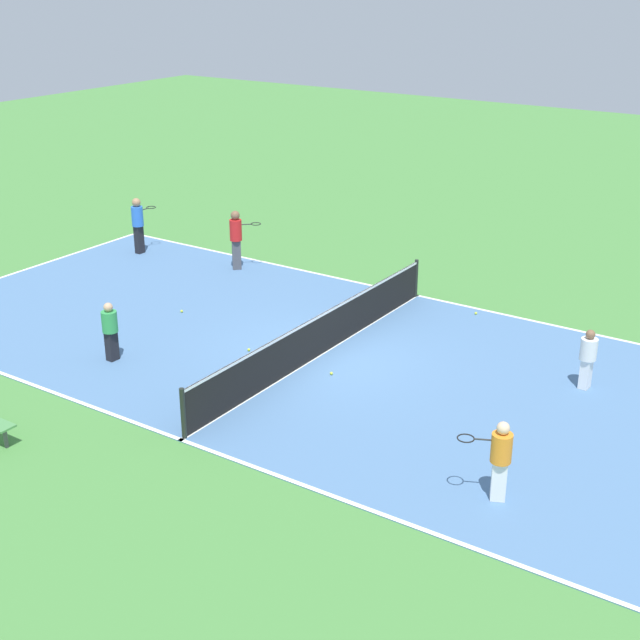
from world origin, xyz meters
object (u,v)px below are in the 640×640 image
at_px(player_near_blue, 138,221).
at_px(tennis_ball_far_baseline, 331,373).
at_px(tennis_ball_right_alley, 182,311).
at_px(player_center_orange, 500,456).
at_px(player_far_white, 588,356).
at_px(player_far_green, 110,328).
at_px(tennis_ball_left_sideline, 476,313).
at_px(tennis_net, 320,334).
at_px(tennis_ball_near_net, 249,350).
at_px(player_coach_red, 236,236).

relative_size(player_near_blue, tennis_ball_far_baseline, 25.95).
bearing_deg(tennis_ball_right_alley, player_center_orange, 71.14).
distance_m(player_far_white, tennis_ball_far_baseline, 5.54).
distance_m(player_far_green, tennis_ball_left_sideline, 9.33).
xyz_separation_m(player_far_green, tennis_ball_far_baseline, (-2.13, 4.64, -0.75)).
distance_m(tennis_net, player_center_orange, 6.75).
relative_size(player_far_white, player_far_green, 0.96).
relative_size(tennis_net, tennis_ball_near_net, 139.89).
distance_m(player_coach_red, tennis_ball_far_baseline, 7.92).
relative_size(player_coach_red, tennis_ball_far_baseline, 26.25).
bearing_deg(tennis_ball_far_baseline, player_coach_red, -125.82).
height_order(player_coach_red, tennis_ball_far_baseline, player_coach_red).
xyz_separation_m(tennis_net, player_coach_red, (-3.84, -5.56, 0.50)).
distance_m(tennis_ball_far_baseline, tennis_ball_near_net, 2.33).
bearing_deg(player_near_blue, player_far_green, -137.71).
height_order(tennis_net, tennis_ball_near_net, tennis_net).
distance_m(player_coach_red, tennis_ball_near_net, 6.20).
bearing_deg(tennis_ball_far_baseline, tennis_ball_right_alley, -100.52).
bearing_deg(tennis_ball_right_alley, tennis_ball_near_net, 71.77).
distance_m(tennis_net, tennis_ball_right_alley, 4.56).
bearing_deg(player_near_blue, tennis_ball_far_baseline, -110.41).
relative_size(player_coach_red, player_far_green, 1.27).
relative_size(tennis_net, player_near_blue, 5.39).
bearing_deg(tennis_ball_far_baseline, player_far_green, -65.34).
relative_size(player_far_white, tennis_ball_right_alley, 19.91).
bearing_deg(tennis_net, player_near_blue, -110.30).
height_order(tennis_net, player_center_orange, player_center_orange).
height_order(player_coach_red, player_near_blue, player_coach_red).
bearing_deg(tennis_net, player_coach_red, -124.63).
bearing_deg(player_near_blue, tennis_ball_near_net, -116.37).
xyz_separation_m(tennis_net, player_far_green, (2.90, -3.83, 0.25)).
bearing_deg(tennis_net, player_far_green, -52.90).
relative_size(player_center_orange, player_far_white, 1.10).
bearing_deg(tennis_ball_left_sideline, tennis_ball_far_baseline, -12.44).
xyz_separation_m(player_coach_red, tennis_ball_right_alley, (3.61, 1.03, -1.00)).
xyz_separation_m(player_far_white, player_far_green, (4.63, -9.54, 0.03)).
bearing_deg(player_far_white, tennis_ball_left_sideline, 57.97).
distance_m(player_far_white, player_far_green, 10.60).
bearing_deg(player_far_white, player_center_orange, -174.92).
relative_size(player_far_white, tennis_ball_left_sideline, 19.91).
bearing_deg(player_center_orange, tennis_ball_right_alley, -43.99).
bearing_deg(player_center_orange, tennis_ball_left_sideline, -88.21).
xyz_separation_m(player_center_orange, player_near_blue, (-6.69, -14.97, 0.18)).
distance_m(player_center_orange, tennis_ball_left_sideline, 8.69).
relative_size(player_center_orange, tennis_ball_right_alley, 21.90).
xyz_separation_m(player_center_orange, tennis_ball_far_baseline, (-2.56, -5.05, -0.81)).
bearing_deg(tennis_ball_left_sideline, player_far_green, -38.42).
bearing_deg(player_coach_red, tennis_net, -78.68).
height_order(tennis_ball_right_alley, tennis_ball_near_net, same).
xyz_separation_m(player_far_green, tennis_ball_near_net, (-2.13, 2.31, -0.75)).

